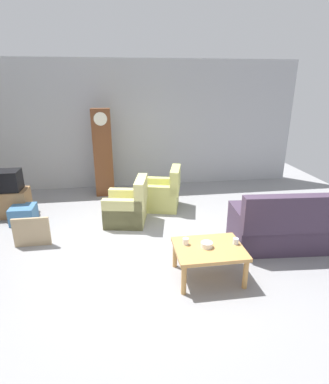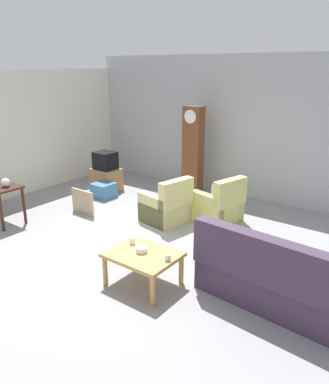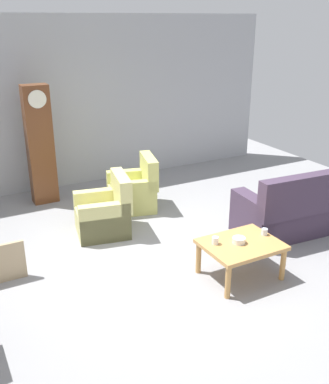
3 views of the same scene
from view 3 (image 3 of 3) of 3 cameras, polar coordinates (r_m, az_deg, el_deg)
ground_plane at (r=6.21m, az=-0.19°, el=-8.72°), size 10.40×10.40×0.00m
garage_door_wall at (r=8.84m, az=-11.47°, el=11.12°), size 8.40×0.16×3.20m
couch_floral at (r=7.24m, az=17.46°, el=-2.05°), size 2.16×1.03×1.04m
armchair_olive_near at (r=6.90m, az=-7.63°, el=-2.85°), size 0.92×0.90×0.92m
armchair_olive_far at (r=7.74m, az=-3.92°, el=0.07°), size 0.96×0.93×0.92m
coffee_table_wood at (r=5.75m, az=9.78°, el=-7.04°), size 0.96×0.76×0.48m
grandfather_clock at (r=8.08m, az=-15.65°, el=5.79°), size 0.44×0.30×2.09m
framed_picture_leaning at (r=5.98m, az=-20.22°, el=-8.62°), size 0.60×0.05×0.51m
cup_white_porcelain at (r=5.62m, az=6.53°, el=-6.20°), size 0.09×0.09×0.09m
cup_blue_rimmed at (r=5.95m, az=12.68°, el=-4.99°), size 0.08×0.08×0.09m
bowl_white_stacked at (r=5.69m, az=9.50°, el=-6.12°), size 0.16×0.16×0.07m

